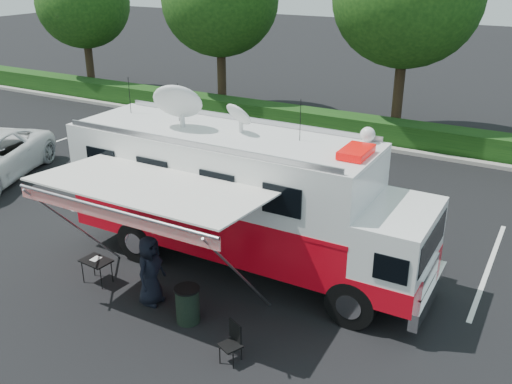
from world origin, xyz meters
TOP-DOWN VIEW (x-y plane):
  - ground_plane at (0.00, 0.00)m, footprint 120.00×120.00m
  - back_border at (1.14, 12.90)m, footprint 60.00×6.14m
  - stall_lines at (-0.50, 3.00)m, footprint 24.12×5.50m
  - command_truck at (-0.08, -0.00)m, footprint 9.29×2.56m
  - awning at (-0.91, -2.65)m, footprint 5.07×2.62m
  - person at (-1.07, -2.50)m, footprint 0.58×0.85m
  - folding_table at (-2.79, -2.47)m, footprint 0.77×0.58m
  - folding_chair at (1.62, -3.31)m, footprint 0.51×0.54m
  - trash_bin at (0.09, -2.70)m, footprint 0.56×0.56m

SIDE VIEW (x-z plane):
  - ground_plane at x=0.00m, z-range 0.00..0.00m
  - person at x=-1.07m, z-range -0.84..0.84m
  - stall_lines at x=-0.50m, z-range 0.00..0.01m
  - trash_bin at x=0.09m, z-range 0.00..0.85m
  - folding_chair at x=1.62m, z-range 0.07..0.88m
  - folding_table at x=-2.79m, z-range 0.26..0.88m
  - command_truck at x=-0.08m, z-range -0.32..4.14m
  - awning at x=-0.91m, z-range 1.34..4.40m
  - back_border at x=1.14m, z-range 0.57..9.44m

